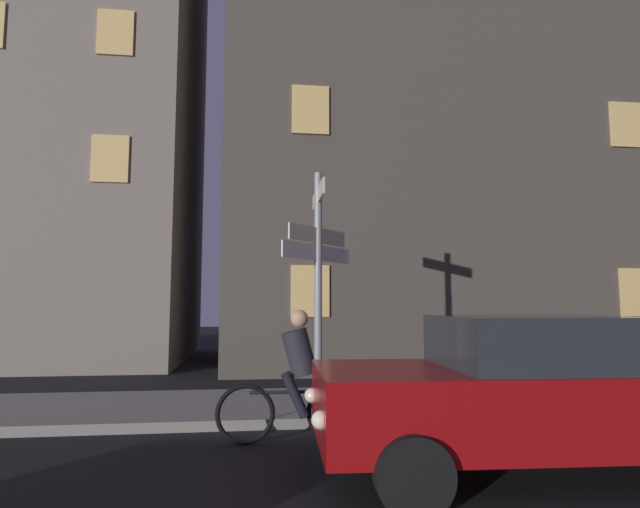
% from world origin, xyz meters
% --- Properties ---
extents(sidewalk_kerb, '(40.00, 2.60, 0.14)m').
position_xyz_m(sidewalk_kerb, '(0.00, 6.83, 0.07)').
color(sidewalk_kerb, gray).
rests_on(sidewalk_kerb, ground_plane).
extents(signpost, '(1.19, 1.36, 3.58)m').
position_xyz_m(signpost, '(-0.30, 6.20, 2.27)').
color(signpost, gray).
rests_on(signpost, sidewalk_kerb).
extents(car_near_right, '(4.27, 2.13, 1.56)m').
position_xyz_m(car_near_right, '(1.44, 3.36, 0.81)').
color(car_near_right, maroon).
rests_on(car_near_right, ground_plane).
extents(cyclist, '(1.82, 0.32, 1.61)m').
position_xyz_m(cyclist, '(-0.75, 4.83, 0.75)').
color(cyclist, black).
rests_on(cyclist, ground_plane).
extents(building_left_block, '(9.30, 7.09, 16.19)m').
position_xyz_m(building_left_block, '(-7.98, 14.94, 8.10)').
color(building_left_block, slate).
rests_on(building_left_block, ground_plane).
extents(building_right_block, '(12.43, 7.88, 20.44)m').
position_xyz_m(building_right_block, '(4.15, 14.23, 10.22)').
color(building_right_block, '#4C443D').
rests_on(building_right_block, ground_plane).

